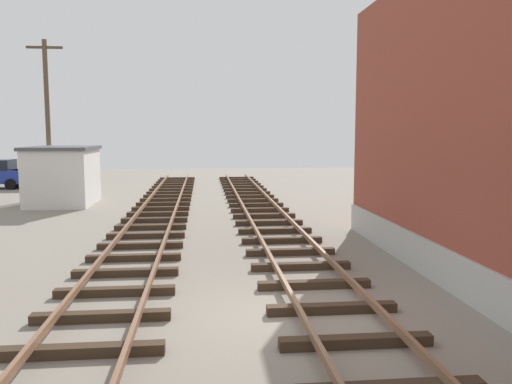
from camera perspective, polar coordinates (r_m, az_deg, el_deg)
ground_plane at (r=10.08m, az=3.65°, el=-13.32°), size 80.00×80.00×0.00m
track_near_building at (r=10.20m, az=8.34°, el=-12.37°), size 2.50×58.21×0.32m
track_centre at (r=10.09m, az=-16.64°, el=-12.80°), size 2.50×58.21×0.32m
control_hut at (r=26.21m, az=-20.51°, el=1.72°), size 3.00×3.80×2.76m
parked_car_white at (r=34.99m, az=-22.08°, el=1.98°), size 4.20×2.04×1.76m
utility_pole_far at (r=29.04m, az=-21.95°, el=7.74°), size 1.80×0.24×8.11m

